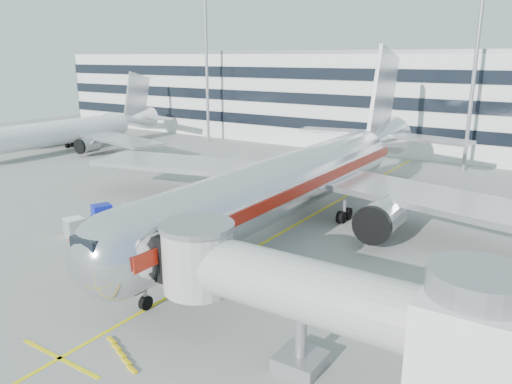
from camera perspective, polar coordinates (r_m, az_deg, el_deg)
The scene contains 15 objects.
ground at distance 36.86m, azimuth -3.50°, elevation -8.27°, with size 180.00×180.00×0.00m, color gray.
lead_in_line at distance 44.70m, azimuth 4.19°, elevation -3.96°, with size 0.25×70.00×0.01m, color yellow.
stop_bar at distance 28.28m, azimuth -21.52°, elevation -17.26°, with size 6.00×0.25×0.01m, color yellow.
main_jet at distance 44.96m, azimuth 5.37°, elevation 1.75°, with size 50.95×48.70×16.06m.
jet_bridge at distance 23.34m, azimuth 9.01°, elevation -12.61°, with size 17.80×4.50×7.00m.
terminal at distance 87.60m, azimuth 20.03°, elevation 9.87°, with size 150.00×24.25×15.60m.
light_mast_west at distance 88.44m, azimuth -5.69°, elevation 15.34°, with size 2.40×1.20×25.45m.
light_mast_centre at distance 70.07m, azimuth 23.88°, elevation 14.18°, with size 2.40×1.20×25.45m.
second_jet at distance 85.29m, azimuth -20.59°, elevation 6.56°, with size 38.21×36.52×12.04m.
belt_loader at distance 40.80m, azimuth -9.13°, elevation -4.99°, with size 5.34×3.36×2.51m.
baggage_tug at distance 45.40m, azimuth -16.99°, elevation -3.04°, with size 3.36×2.76×2.20m.
cargo_container_left at distance 46.14m, azimuth -15.38°, elevation -2.74°, with size 1.78×1.78×1.72m.
cargo_container_right at distance 46.78m, azimuth -13.66°, elevation -2.37°, with size 1.90×1.90×1.73m.
cargo_container_front at distance 44.96m, azimuth -20.04°, elevation -3.76°, with size 1.71×1.71×1.50m.
ramp_worker at distance 36.64m, azimuth -13.17°, elevation -7.20°, with size 0.69×0.45×1.90m, color #ACFF1A.
Camera 1 is at (20.36, -26.97, 14.73)m, focal length 35.00 mm.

